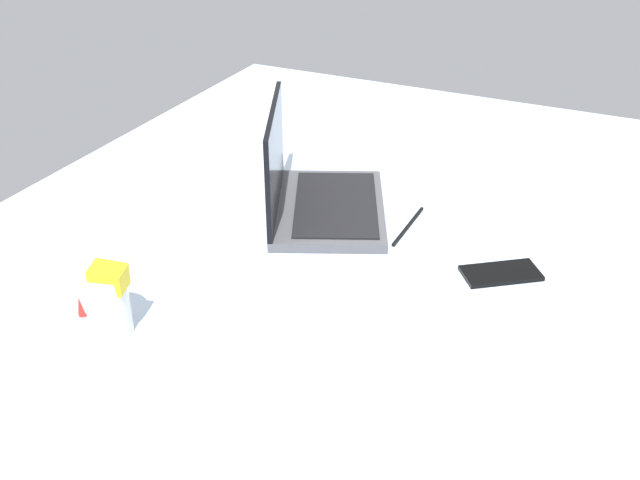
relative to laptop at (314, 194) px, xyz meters
The scene contains 5 objects.
bed_mattress 15.39cm from the laptop, 120.58° to the right, with size 180.00×140.00×18.00cm, color silver.
laptop is the anchor object (origin of this frame).
snack_cup 52.58cm from the laptop, 165.58° to the left, with size 10.47×10.00×13.27cm.
cell_phone 41.90cm from the laptop, 99.91° to the right, with size 6.80×14.00×0.80cm, color black.
charger_cable 20.62cm from the laptop, 83.27° to the right, with size 17.00×0.60×0.60cm, color black.
Camera 1 is at (-116.11, -50.97, 90.21)cm, focal length 40.28 mm.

